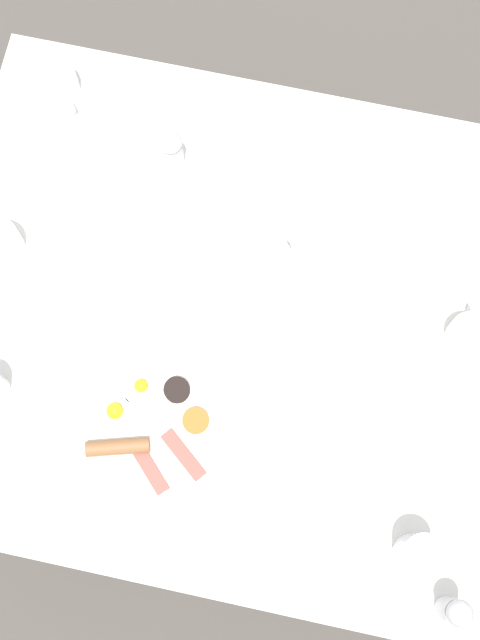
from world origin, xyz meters
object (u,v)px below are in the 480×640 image
(teapot_near, at_px, (270,214))
(teacup_with_saucer_right, at_px, (0,245))
(knife_by_plate, at_px, (432,244))
(salt_grinder, at_px, (455,612))
(spoon_for_tea, at_px, (137,250))
(creamer_jug, at_px, (467,333))
(fork_by_plate, at_px, (318,418))
(pepper_grinder, at_px, (172,151))
(water_glass_short, at_px, (418,554))
(breakfast_plate, at_px, (152,425))
(teacup_with_saucer_left, at_px, (57,87))

(teapot_near, distance_m, teacup_with_saucer_right, 0.49)
(teacup_with_saucer_right, relative_size, knife_by_plate, 0.78)
(salt_grinder, bearing_deg, spoon_for_tea, 52.41)
(knife_by_plate, bearing_deg, teapot_near, 93.95)
(creamer_jug, distance_m, knife_by_plate, 0.18)
(knife_by_plate, xyz_separation_m, spoon_for_tea, (-0.12, 0.52, 0.00))
(creamer_jug, bearing_deg, salt_grinder, -174.84)
(teacup_with_saucer_right, distance_m, fork_by_plate, 0.64)
(pepper_grinder, relative_size, salt_grinder, 1.00)
(water_glass_short, distance_m, fork_by_plate, 0.28)
(breakfast_plate, distance_m, salt_grinder, 0.58)
(breakfast_plate, xyz_separation_m, spoon_for_tea, (0.30, 0.10, -0.01))
(teacup_with_saucer_right, xyz_separation_m, water_glass_short, (-0.37, -0.81, 0.03))
(salt_grinder, bearing_deg, knife_by_plate, 11.31)
(fork_by_plate, bearing_deg, knife_by_plate, -21.90)
(teacup_with_saucer_left, relative_size, water_glass_short, 1.31)
(teacup_with_saucer_right, height_order, salt_grinder, salt_grinder)
(breakfast_plate, relative_size, water_glass_short, 2.44)
(teacup_with_saucer_right, bearing_deg, salt_grinder, -116.93)
(salt_grinder, xyz_separation_m, fork_by_plate, (0.27, 0.27, -0.06))
(creamer_jug, xyz_separation_m, fork_by_plate, (-0.20, 0.22, -0.02))
(salt_grinder, xyz_separation_m, spoon_for_tea, (0.50, 0.65, -0.06))
(breakfast_plate, bearing_deg, teapot_near, -16.89)
(teapot_near, bearing_deg, knife_by_plate, -129.52)
(water_glass_short, bearing_deg, teacup_with_saucer_right, 65.37)
(breakfast_plate, relative_size, fork_by_plate, 1.82)
(creamer_jug, height_order, salt_grinder, salt_grinder)
(creamer_jug, relative_size, spoon_for_tea, 0.66)
(breakfast_plate, bearing_deg, spoon_for_tea, 18.45)
(breakfast_plate, bearing_deg, creamer_jug, -61.85)
(water_glass_short, distance_m, creamer_jug, 0.39)
(teapot_near, distance_m, teacup_with_saucer_left, 0.47)
(teacup_with_saucer_left, height_order, spoon_for_tea, teacup_with_saucer_left)
(water_glass_short, distance_m, spoon_for_tea, 0.72)
(teapot_near, bearing_deg, pepper_grinder, 25.22)
(teapot_near, distance_m, fork_by_plate, 0.37)
(creamer_jug, xyz_separation_m, spoon_for_tea, (0.03, 0.60, -0.02))
(water_glass_short, xyz_separation_m, creamer_jug, (0.39, -0.03, -0.03))
(teacup_with_saucer_left, bearing_deg, knife_by_plate, -101.59)
(salt_grinder, bearing_deg, pepper_grinder, 42.42)
(teacup_with_saucer_left, bearing_deg, creamer_jug, -110.65)
(knife_by_plate, bearing_deg, creamer_jug, -152.45)
(creamer_jug, relative_size, pepper_grinder, 0.77)
(breakfast_plate, height_order, spoon_for_tea, breakfast_plate)
(fork_by_plate, height_order, spoon_for_tea, same)
(teapot_near, xyz_separation_m, teacup_with_saucer_left, (0.17, 0.44, -0.02))
(teacup_with_saucer_right, bearing_deg, teacup_with_saucer_left, -3.64)
(water_glass_short, xyz_separation_m, salt_grinder, (-0.08, -0.07, 0.00))
(pepper_grinder, bearing_deg, spoon_for_tea, 171.07)
(fork_by_plate, bearing_deg, pepper_grinder, 40.59)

